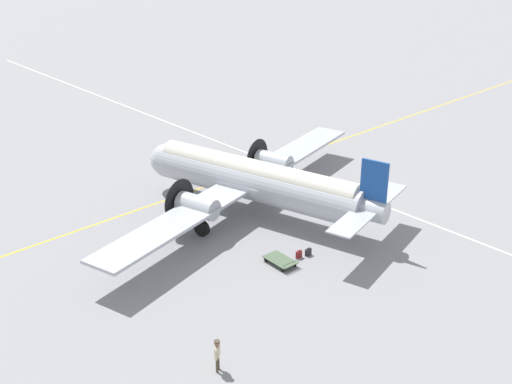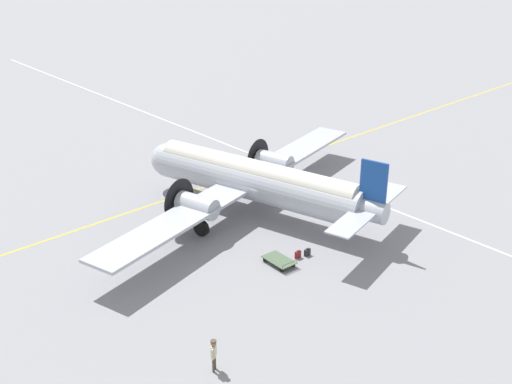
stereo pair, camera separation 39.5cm
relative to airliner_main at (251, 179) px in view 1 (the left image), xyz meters
name	(u,v)px [view 1 (the left image)]	position (x,y,z in m)	size (l,w,h in m)	color
ground_plane	(256,214)	(-0.10, 0.40, -2.51)	(300.00, 300.00, 0.00)	gray
apron_line_eastwest	(202,188)	(-0.10, -5.74, -2.51)	(120.00, 0.16, 0.01)	gold
apron_line_northsouth	(329,184)	(-7.76, 0.40, -2.51)	(0.16, 120.00, 0.01)	silver
airliner_main	(251,179)	(0.00, 0.00, 0.00)	(27.28, 18.85, 5.76)	#ADB2BC
crew_foreground	(217,352)	(12.46, 11.43, -1.46)	(0.48, 0.39, 1.68)	#473D2D
suitcase_near_door	(299,254)	(2.16, 6.73, -2.27)	(0.42, 0.15, 0.51)	maroon
suitcase_upright_spare	(308,252)	(1.52, 6.91, -2.28)	(0.43, 0.17, 0.49)	#232328
baggage_cart	(280,260)	(3.53, 6.49, -2.23)	(1.29, 2.07, 0.56)	#4C6047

